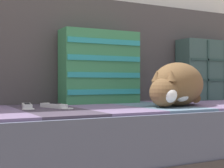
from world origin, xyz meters
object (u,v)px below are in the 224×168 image
throw_pillow_striped (100,67)px  game_remote_far (55,106)px  game_remote_near (27,106)px  sleeping_cat (177,86)px  throw_pillow_quilted (209,70)px  couch (145,141)px

throw_pillow_striped → game_remote_far: size_ratio=1.95×
game_remote_near → throw_pillow_striped: bearing=21.7°
throw_pillow_striped → sleeping_cat: (0.21, -0.36, -0.09)m
throw_pillow_quilted → game_remote_near: bearing=-171.9°
game_remote_near → game_remote_far: 0.11m
throw_pillow_quilted → sleeping_cat: size_ratio=1.06×
game_remote_far → couch: bearing=2.7°
game_remote_near → game_remote_far: (0.11, -0.04, 0.00)m
game_remote_near → game_remote_far: size_ratio=0.93×
sleeping_cat → game_remote_far: 0.55m
throw_pillow_quilted → game_remote_near: (-1.15, -0.16, -0.17)m
game_remote_near → game_remote_far: bearing=-21.5°
sleeping_cat → game_remote_near: size_ratio=2.01×
couch → throw_pillow_quilted: throw_pillow_quilted is taller
throw_pillow_striped → sleeping_cat: size_ratio=1.05×
game_remote_far → game_remote_near: bearing=158.5°
game_remote_near → game_remote_far: same height
couch → game_remote_far: 0.50m
couch → throw_pillow_striped: throw_pillow_striped is taller
throw_pillow_striped → game_remote_near: 0.48m
couch → game_remote_near: (-0.57, 0.02, 0.19)m
throw_pillow_striped → game_remote_near: throw_pillow_striped is taller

